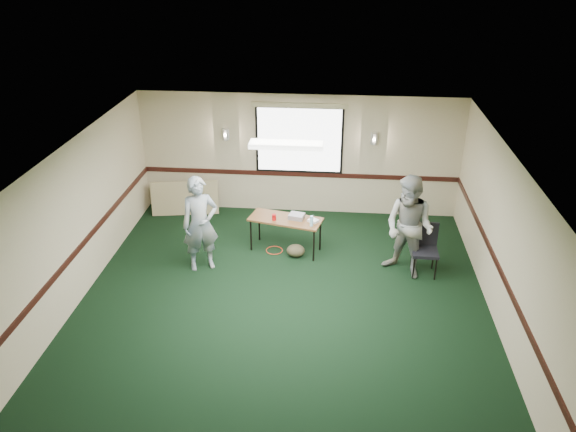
# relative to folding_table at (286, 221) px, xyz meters

# --- Properties ---
(ground) EXTENTS (8.00, 8.00, 0.00)m
(ground) POSITION_rel_folding_table_xyz_m (0.13, -2.16, -0.66)
(ground) COLOR black
(ground) RESTS_ON ground
(room_shell) EXTENTS (8.00, 8.02, 8.00)m
(room_shell) POSITION_rel_folding_table_xyz_m (0.13, -0.04, 0.92)
(room_shell) COLOR beige
(room_shell) RESTS_ON ground
(folding_table) EXTENTS (1.51, 0.88, 0.71)m
(folding_table) POSITION_rel_folding_table_xyz_m (0.00, 0.00, 0.00)
(folding_table) COLOR brown
(folding_table) RESTS_ON ground
(projector) EXTENTS (0.33, 0.30, 0.10)m
(projector) POSITION_rel_folding_table_xyz_m (0.22, 0.02, 0.10)
(projector) COLOR gray
(projector) RESTS_ON folding_table
(game_console) EXTENTS (0.24, 0.23, 0.05)m
(game_console) POSITION_rel_folding_table_xyz_m (0.55, -0.08, 0.07)
(game_console) COLOR white
(game_console) RESTS_ON folding_table
(red_cup) EXTENTS (0.08, 0.08, 0.12)m
(red_cup) POSITION_rel_folding_table_xyz_m (-0.22, -0.08, 0.11)
(red_cup) COLOR #B10B0C
(red_cup) RESTS_ON folding_table
(water_bottle) EXTENTS (0.06, 0.06, 0.21)m
(water_bottle) POSITION_rel_folding_table_xyz_m (0.52, -0.27, 0.16)
(water_bottle) COLOR #93D3F1
(water_bottle) RESTS_ON folding_table
(duffel_bag) EXTENTS (0.42, 0.36, 0.25)m
(duffel_bag) POSITION_rel_folding_table_xyz_m (0.22, -0.23, -0.53)
(duffel_bag) COLOR #434126
(duffel_bag) RESTS_ON ground
(cable_coil) EXTENTS (0.40, 0.40, 0.02)m
(cable_coil) POSITION_rel_folding_table_xyz_m (-0.22, -0.06, -0.65)
(cable_coil) COLOR red
(cable_coil) RESTS_ON ground
(folded_table) EXTENTS (1.51, 0.47, 0.76)m
(folded_table) POSITION_rel_folding_table_xyz_m (-2.41, 1.44, -0.27)
(folded_table) COLOR tan
(folded_table) RESTS_ON ground
(conference_chair) EXTENTS (0.48, 0.50, 0.96)m
(conference_chair) POSITION_rel_folding_table_xyz_m (2.64, -0.54, -0.09)
(conference_chair) COLOR black
(conference_chair) RESTS_ON ground
(person_left) EXTENTS (0.79, 0.68, 1.84)m
(person_left) POSITION_rel_folding_table_xyz_m (-1.50, -0.78, 0.26)
(person_left) COLOR #39597E
(person_left) RESTS_ON ground
(person_right) EXTENTS (1.20, 1.15, 1.94)m
(person_right) POSITION_rel_folding_table_xyz_m (2.30, -0.67, 0.32)
(person_right) COLOR slate
(person_right) RESTS_ON ground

